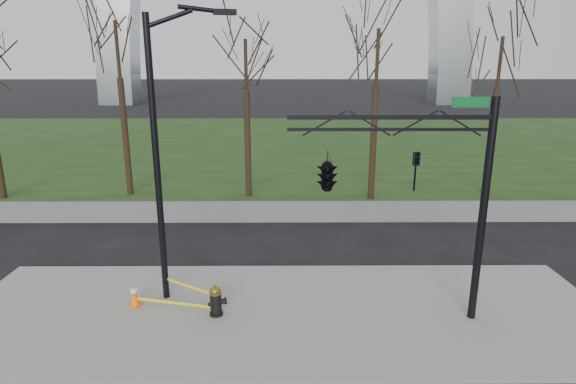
{
  "coord_description": "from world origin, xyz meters",
  "views": [
    {
      "loc": [
        0.05,
        -11.63,
        6.68
      ],
      "look_at": [
        0.14,
        2.0,
        2.98
      ],
      "focal_mm": 28.96,
      "sensor_mm": 36.0,
      "label": 1
    }
  ],
  "objects_px": {
    "fire_hydrant": "(216,301)",
    "traffic_cone": "(134,295)",
    "traffic_signal_mast": "(358,172)",
    "street_light": "(164,142)"
  },
  "relations": [
    {
      "from": "street_light",
      "to": "traffic_signal_mast",
      "type": "bearing_deg",
      "value": -27.89
    },
    {
      "from": "traffic_cone",
      "to": "traffic_signal_mast",
      "type": "distance_m",
      "value": 7.17
    },
    {
      "from": "fire_hydrant",
      "to": "traffic_cone",
      "type": "relative_size",
      "value": 1.36
    },
    {
      "from": "street_light",
      "to": "traffic_signal_mast",
      "type": "height_order",
      "value": "street_light"
    },
    {
      "from": "fire_hydrant",
      "to": "street_light",
      "type": "relative_size",
      "value": 0.11
    },
    {
      "from": "traffic_signal_mast",
      "to": "fire_hydrant",
      "type": "bearing_deg",
      "value": 177.98
    },
    {
      "from": "traffic_cone",
      "to": "street_light",
      "type": "xyz_separation_m",
      "value": [
        0.99,
        0.55,
        4.26
      ]
    },
    {
      "from": "street_light",
      "to": "traffic_cone",
      "type": "bearing_deg",
      "value": -165.36
    },
    {
      "from": "fire_hydrant",
      "to": "traffic_cone",
      "type": "bearing_deg",
      "value": 149.51
    },
    {
      "from": "traffic_cone",
      "to": "traffic_signal_mast",
      "type": "bearing_deg",
      "value": -6.5
    }
  ]
}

